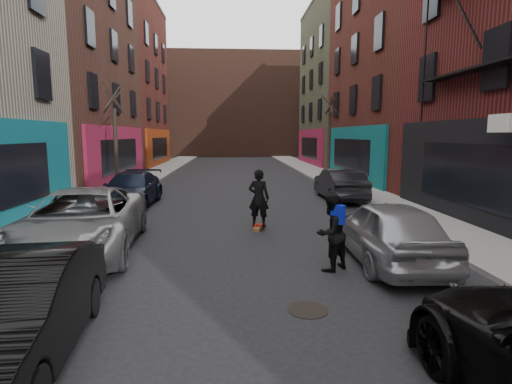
{
  "coord_description": "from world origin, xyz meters",
  "views": [
    {
      "loc": [
        -0.34,
        -2.67,
        2.99
      ],
      "look_at": [
        0.24,
        6.96,
        1.6
      ],
      "focal_mm": 28.0,
      "sensor_mm": 36.0,
      "label": 1
    }
  ],
  "objects": [
    {
      "name": "pedestrian",
      "position": [
        1.82,
        5.77,
        0.85
      ],
      "size": [
        1.04,
        0.99,
        1.69
      ],
      "rotation": [
        0.0,
        0.0,
        3.75
      ],
      "color": "black",
      "rests_on": "ground"
    },
    {
      "name": "parked_right_far",
      "position": [
        3.3,
        6.28,
        0.75
      ],
      "size": [
        1.82,
        4.43,
        1.5
      ],
      "primitive_type": "imported",
      "rotation": [
        0.0,
        0.0,
        3.13
      ],
      "color": "#999DA2",
      "rests_on": "ground"
    },
    {
      "name": "skateboarder",
      "position": [
        0.49,
        9.71,
        1.01
      ],
      "size": [
        0.76,
        0.61,
        1.83
      ],
      "primitive_type": "imported",
      "rotation": [
        0.0,
        0.0,
        2.84
      ],
      "color": "black",
      "rests_on": "skateboard"
    },
    {
      "name": "tree_right_far",
      "position": [
        6.2,
        24.0,
        3.53
      ],
      "size": [
        2.0,
        2.0,
        6.8
      ],
      "primitive_type": null,
      "color": "black",
      "rests_on": "sidewalk_right"
    },
    {
      "name": "parked_left_far",
      "position": [
        -4.16,
        7.47,
        0.81
      ],
      "size": [
        3.24,
        6.04,
        1.61
      ],
      "primitive_type": "imported",
      "rotation": [
        0.0,
        0.0,
        0.1
      ],
      "color": "gray",
      "rests_on": "ground"
    },
    {
      "name": "parked_left_end",
      "position": [
        -4.6,
        14.25,
        0.71
      ],
      "size": [
        2.06,
        4.89,
        1.41
      ],
      "primitive_type": "imported",
      "rotation": [
        0.0,
        0.0,
        -0.02
      ],
      "color": "black",
      "rests_on": "ground"
    },
    {
      "name": "skateboard",
      "position": [
        0.49,
        9.71,
        0.05
      ],
      "size": [
        0.45,
        0.83,
        0.1
      ],
      "primitive_type": "cube",
      "rotation": [
        0.0,
        0.0,
        -0.3
      ],
      "color": "brown",
      "rests_on": "ground"
    },
    {
      "name": "sidewalk_left",
      "position": [
        -6.25,
        30.0,
        0.07
      ],
      "size": [
        2.5,
        84.0,
        0.13
      ],
      "primitive_type": "cube",
      "color": "gray",
      "rests_on": "ground"
    },
    {
      "name": "sidewalk_right",
      "position": [
        6.25,
        30.0,
        0.07
      ],
      "size": [
        2.5,
        84.0,
        0.13
      ],
      "primitive_type": "cube",
      "color": "gray",
      "rests_on": "ground"
    },
    {
      "name": "parked_left_mid",
      "position": [
        -3.2,
        2.37,
        0.71
      ],
      "size": [
        1.98,
        4.46,
        1.42
      ],
      "primitive_type": "imported",
      "rotation": [
        0.0,
        0.0,
        0.11
      ],
      "color": "black",
      "rests_on": "ground"
    },
    {
      "name": "building_far",
      "position": [
        0.0,
        56.0,
        7.0
      ],
      "size": [
        40.0,
        10.0,
        14.0
      ],
      "primitive_type": "cube",
      "color": "#47281E",
      "rests_on": "ground"
    },
    {
      "name": "parked_right_end",
      "position": [
        4.6,
        15.28,
        0.73
      ],
      "size": [
        1.55,
        4.43,
        1.46
      ],
      "primitive_type": "imported",
      "rotation": [
        0.0,
        0.0,
        3.14
      ],
      "color": "black",
      "rests_on": "ground"
    },
    {
      "name": "manhole",
      "position": [
        0.94,
        3.76,
        0.01
      ],
      "size": [
        0.93,
        0.93,
        0.01
      ],
      "primitive_type": "cylinder",
      "rotation": [
        0.0,
        0.0,
        0.42
      ],
      "color": "black",
      "rests_on": "ground"
    },
    {
      "name": "tree_left_far",
      "position": [
        -6.2,
        18.0,
        3.38
      ],
      "size": [
        2.0,
        2.0,
        6.5
      ],
      "primitive_type": null,
      "color": "black",
      "rests_on": "sidewalk_left"
    }
  ]
}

